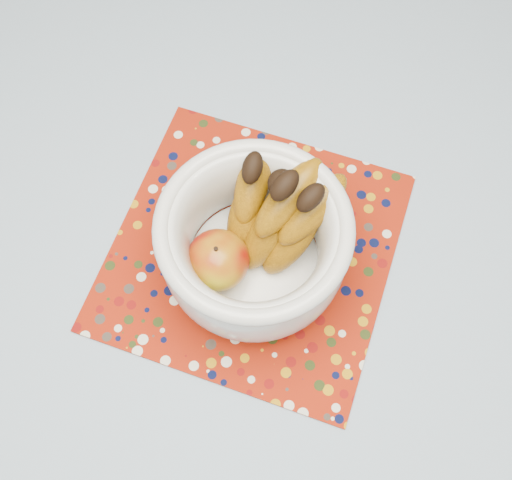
% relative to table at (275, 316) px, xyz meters
% --- Properties ---
extents(table, '(1.20, 1.20, 0.75)m').
position_rel_table_xyz_m(table, '(0.00, 0.00, 0.00)').
color(table, brown).
rests_on(table, ground).
extents(tablecloth, '(1.32, 1.32, 0.01)m').
position_rel_table_xyz_m(tablecloth, '(0.00, 0.00, 0.08)').
color(tablecloth, '#648AA7').
rests_on(tablecloth, table).
extents(placemat, '(0.39, 0.39, 0.00)m').
position_rel_table_xyz_m(placemat, '(-0.06, 0.04, 0.09)').
color(placemat, maroon).
rests_on(placemat, tablecloth).
extents(fruit_bowl, '(0.22, 0.23, 0.17)m').
position_rel_table_xyz_m(fruit_bowl, '(-0.04, 0.03, 0.17)').
color(fruit_bowl, silver).
rests_on(fruit_bowl, placemat).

